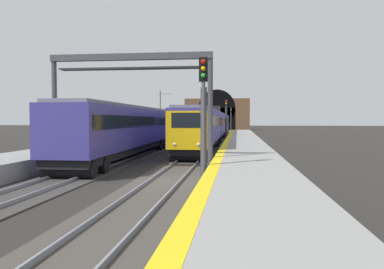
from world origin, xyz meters
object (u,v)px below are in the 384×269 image
at_px(railway_signal_near, 203,109).
at_px(railway_signal_far, 231,117).
at_px(catenary_mast_near, 160,112).
at_px(train_main_approaching, 214,124).
at_px(train_adjacent_platform, 174,124).
at_px(railway_signal_mid, 226,117).
at_px(overhead_signal_gantry, 130,82).

bearing_deg(railway_signal_near, railway_signal_far, -180.00).
bearing_deg(catenary_mast_near, train_main_approaching, -146.59).
distance_m(train_main_approaching, railway_signal_far, 32.93).
bearing_deg(railway_signal_far, catenary_mast_near, -38.62).
bearing_deg(train_adjacent_platform, catenary_mast_near, 15.76).
relative_size(railway_signal_near, catenary_mast_near, 0.68).
bearing_deg(catenary_mast_near, railway_signal_mid, -146.87).
bearing_deg(train_main_approaching, railway_signal_mid, 31.41).
height_order(railway_signal_far, overhead_signal_gantry, overhead_signal_gantry).
bearing_deg(railway_signal_mid, overhead_signal_gantry, -8.34).
bearing_deg(railway_signal_far, train_adjacent_platform, -10.55).
relative_size(train_adjacent_platform, railway_signal_mid, 11.49).
height_order(train_adjacent_platform, catenary_mast_near, catenary_mast_near).
bearing_deg(train_adjacent_platform, railway_signal_near, -168.60).
xyz_separation_m(train_adjacent_platform, railway_signal_mid, (0.84, -6.83, 0.95)).
bearing_deg(overhead_signal_gantry, railway_signal_mid, -8.34).
relative_size(railway_signal_far, catenary_mast_near, 0.68).
relative_size(train_main_approaching, railway_signal_far, 10.09).
xyz_separation_m(train_adjacent_platform, catenary_mast_near, (20.54, 6.04, 2.00)).
relative_size(train_main_approaching, train_adjacent_platform, 0.90).
xyz_separation_m(train_adjacent_platform, overhead_signal_gantry, (-28.56, -2.51, 2.71)).
height_order(train_adjacent_platform, overhead_signal_gantry, overhead_signal_gantry).
height_order(train_main_approaching, railway_signal_near, railway_signal_near).
bearing_deg(train_adjacent_platform, railway_signal_mid, -83.63).
bearing_deg(overhead_signal_gantry, railway_signal_far, -3.78).
xyz_separation_m(railway_signal_far, catenary_mast_near, (-16.10, 12.86, 0.88)).
height_order(overhead_signal_gantry, catenary_mast_near, catenary_mast_near).
bearing_deg(railway_signal_far, railway_signal_mid, 0.00).
relative_size(railway_signal_far, overhead_signal_gantry, 0.63).
xyz_separation_m(train_main_approaching, railway_signal_mid, (-2.94, -1.80, 0.98)).
height_order(train_main_approaching, overhead_signal_gantry, overhead_signal_gantry).
xyz_separation_m(train_main_approaching, railway_signal_far, (32.86, -1.80, 1.15)).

